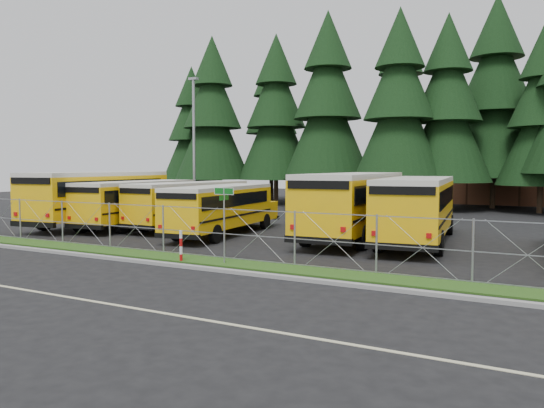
{
  "coord_description": "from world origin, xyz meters",
  "views": [
    {
      "loc": [
        10.21,
        -17.87,
        3.55
      ],
      "look_at": [
        -1.63,
        4.0,
        1.81
      ],
      "focal_mm": 35.0,
      "sensor_mm": 36.0,
      "label": 1
    }
  ],
  "objects": [
    {
      "name": "conifer_1",
      "position": [
        -19.48,
        24.87,
        8.07
      ],
      "size": [
        7.3,
        7.3,
        16.15
      ],
      "primitive_type": null,
      "color": "black",
      "rests_on": "ground"
    },
    {
      "name": "bus_5",
      "position": [
        1.39,
        7.14,
        1.62
      ],
      "size": [
        3.85,
        12.57,
        3.25
      ],
      "primitive_type": null,
      "rotation": [
        0.0,
        0.0,
        0.08
      ],
      "color": "#FFBD08",
      "rests_on": "ground"
    },
    {
      "name": "conifer_2",
      "position": [
        -13.52,
        26.79,
        8.04
      ],
      "size": [
        7.27,
        7.27,
        16.08
      ],
      "primitive_type": null,
      "color": "black",
      "rests_on": "ground"
    },
    {
      "name": "bus_3",
      "position": [
        -5.1,
        5.09,
        1.3
      ],
      "size": [
        3.46,
        10.09,
        2.59
      ],
      "primitive_type": null,
      "rotation": [
        0.0,
        0.0,
        0.12
      ],
      "color": "#FFBD08",
      "rests_on": "ground"
    },
    {
      "name": "road_lane_line",
      "position": [
        0.0,
        -8.0,
        0.01
      ],
      "size": [
        50.0,
        0.12,
        0.01
      ],
      "primitive_type": "cube",
      "color": "beige",
      "rests_on": "ground"
    },
    {
      "name": "bus_2",
      "position": [
        -8.51,
        7.09,
        1.34
      ],
      "size": [
        2.79,
        10.28,
        2.67
      ],
      "primitive_type": null,
      "rotation": [
        0.0,
        0.0,
        -0.04
      ],
      "color": "#FFBD08",
      "rests_on": "ground"
    },
    {
      "name": "conifer_6",
      "position": [
        8.99,
        27.72,
        7.29
      ],
      "size": [
        6.59,
        6.59,
        14.57
      ],
      "primitive_type": null,
      "color": "black",
      "rests_on": "ground"
    },
    {
      "name": "conifer_5",
      "position": [
        2.14,
        26.59,
        7.92
      ],
      "size": [
        7.16,
        7.16,
        15.84
      ],
      "primitive_type": null,
      "color": "black",
      "rests_on": "ground"
    },
    {
      "name": "conifer_12",
      "position": [
        5.26,
        31.14,
        9.06
      ],
      "size": [
        8.19,
        8.19,
        18.12
      ],
      "primitive_type": null,
      "color": "black",
      "rests_on": "ground"
    },
    {
      "name": "curb",
      "position": [
        0.0,
        -3.1,
        0.06
      ],
      "size": [
        50.0,
        0.25,
        0.12
      ],
      "primitive_type": "cube",
      "color": "gray",
      "rests_on": "ground"
    },
    {
      "name": "conifer_10",
      "position": [
        -16.82,
        31.93,
        7.83
      ],
      "size": [
        7.08,
        7.08,
        15.65
      ],
      "primitive_type": null,
      "color": "black",
      "rests_on": "ground"
    },
    {
      "name": "chainlink_fence",
      "position": [
        0.0,
        -1.0,
        1.0
      ],
      "size": [
        44.0,
        0.1,
        2.0
      ],
      "primitive_type": null,
      "color": "#96999E",
      "rests_on": "ground"
    },
    {
      "name": "bus_0",
      "position": [
        -14.19,
        5.66,
        1.63
      ],
      "size": [
        4.48,
        12.68,
        3.25
      ],
      "primitive_type": null,
      "rotation": [
        0.0,
        0.0,
        0.13
      ],
      "color": "#FFBD08",
      "rests_on": "ground"
    },
    {
      "name": "street_sign",
      "position": [
        -0.45,
        -1.84,
        2.03
      ],
      "size": [
        0.84,
        0.55,
        2.81
      ],
      "color": "#96999E",
      "rests_on": "ground"
    },
    {
      "name": "conifer_0",
      "position": [
        -23.35,
        26.71,
        6.95
      ],
      "size": [
        6.28,
        6.28,
        13.9
      ],
      "primitive_type": null,
      "color": "black",
      "rests_on": "ground"
    },
    {
      "name": "conifer_4",
      "position": [
        -1.13,
        24.28,
        8.08
      ],
      "size": [
        7.3,
        7.3,
        16.15
      ],
      "primitive_type": null,
      "color": "black",
      "rests_on": "ground"
    },
    {
      "name": "striped_bollard",
      "position": [
        -2.1,
        -2.26,
        0.6
      ],
      "size": [
        0.11,
        0.11,
        1.2
      ],
      "primitive_type": "cylinder",
      "color": "#B20C0C",
      "rests_on": "ground"
    },
    {
      "name": "conifer_11",
      "position": [
        -4.05,
        35.57,
        9.09
      ],
      "size": [
        8.22,
        8.22,
        18.19
      ],
      "primitive_type": null,
      "color": "black",
      "rests_on": "ground"
    },
    {
      "name": "brick_building",
      "position": [
        6.0,
        40.0,
        3.0
      ],
      "size": [
        22.0,
        10.0,
        6.0
      ],
      "primitive_type": "cube",
      "color": "brown",
      "rests_on": "ground"
    },
    {
      "name": "bus_6",
      "position": [
        4.5,
        6.93,
        1.53
      ],
      "size": [
        4.11,
        11.92,
        3.06
      ],
      "primitive_type": null,
      "rotation": [
        0.0,
        0.0,
        0.12
      ],
      "color": "#FFBD08",
      "rests_on": "ground"
    },
    {
      "name": "bus_1",
      "position": [
        -11.51,
        5.92,
        1.36
      ],
      "size": [
        3.42,
        10.58,
        2.73
      ],
      "primitive_type": null,
      "rotation": [
        0.0,
        0.0,
        0.09
      ],
      "color": "#FFBD08",
      "rests_on": "ground"
    },
    {
      "name": "conifer_3",
      "position": [
        -7.88,
        25.82,
        8.6
      ],
      "size": [
        7.78,
        7.78,
        17.21
      ],
      "primitive_type": null,
      "color": "black",
      "rests_on": "ground"
    },
    {
      "name": "ground",
      "position": [
        0.0,
        0.0,
        0.0
      ],
      "size": [
        120.0,
        120.0,
        0.0
      ],
      "primitive_type": "plane",
      "color": "black",
      "rests_on": "ground"
    },
    {
      "name": "light_standard",
      "position": [
        -13.75,
        14.19,
        5.5
      ],
      "size": [
        0.7,
        0.35,
        10.14
      ],
      "color": "#96999E",
      "rests_on": "ground"
    },
    {
      "name": "grass_verge",
      "position": [
        0.0,
        -1.7,
        0.03
      ],
      "size": [
        50.0,
        1.4,
        0.06
      ],
      "primitive_type": "cube",
      "color": "#214112",
      "rests_on": "ground"
    }
  ]
}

